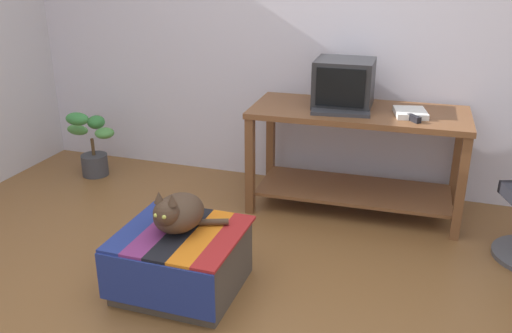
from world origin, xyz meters
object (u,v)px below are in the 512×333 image
(potted_plant, at_px, (92,145))
(cat, at_px, (177,213))
(book, at_px, (410,113))
(stapler, at_px, (414,118))
(ottoman_with_blanket, at_px, (182,260))
(desk, at_px, (357,142))
(keyboard, at_px, (340,112))
(tv_monitor, at_px, (344,84))

(potted_plant, bearing_deg, cat, -41.94)
(book, bearing_deg, potted_plant, 167.30)
(cat, relative_size, stapler, 3.55)
(ottoman_with_blanket, relative_size, stapler, 6.07)
(desk, distance_m, keyboard, 0.31)
(desk, height_order, potted_plant, desk)
(ottoman_with_blanket, height_order, potted_plant, potted_plant)
(keyboard, relative_size, ottoman_with_blanket, 0.60)
(tv_monitor, distance_m, stapler, 0.58)
(keyboard, bearing_deg, tv_monitor, 88.53)
(tv_monitor, xyz_separation_m, book, (0.48, -0.09, -0.14))
(cat, distance_m, potted_plant, 1.95)
(tv_monitor, bearing_deg, keyboard, -86.04)
(cat, xyz_separation_m, potted_plant, (-1.45, 1.30, -0.20))
(cat, bearing_deg, desk, 64.34)
(book, distance_m, stapler, 0.14)
(keyboard, distance_m, cat, 1.41)
(tv_monitor, bearing_deg, desk, -26.18)
(tv_monitor, xyz_separation_m, potted_plant, (-2.09, -0.11, -0.66))
(cat, xyz_separation_m, stapler, (1.15, 1.18, 0.31))
(keyboard, xyz_separation_m, book, (0.46, 0.12, 0.01))
(cat, bearing_deg, ottoman_with_blanket, -36.59)
(desk, bearing_deg, ottoman_with_blanket, -120.93)
(book, height_order, stapler, stapler)
(book, relative_size, ottoman_with_blanket, 0.37)
(tv_monitor, relative_size, stapler, 3.81)
(stapler, bearing_deg, book, 61.36)
(tv_monitor, height_order, potted_plant, tv_monitor)
(potted_plant, xyz_separation_m, stapler, (2.60, -0.11, 0.51))
(book, height_order, cat, book)
(tv_monitor, distance_m, potted_plant, 2.19)
(desk, height_order, tv_monitor, tv_monitor)
(ottoman_with_blanket, xyz_separation_m, potted_plant, (-1.46, 1.31, 0.09))
(stapler, bearing_deg, desk, 114.38)
(book, height_order, potted_plant, book)
(keyboard, bearing_deg, desk, 47.83)
(cat, height_order, potted_plant, cat)
(tv_monitor, distance_m, cat, 1.62)
(book, bearing_deg, tv_monitor, 155.93)
(cat, bearing_deg, stapler, 49.72)
(tv_monitor, relative_size, ottoman_with_blanket, 0.63)
(cat, distance_m, stapler, 1.68)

